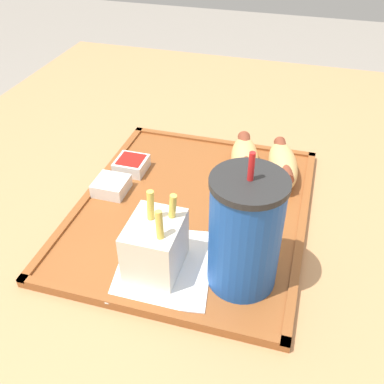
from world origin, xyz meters
TOP-DOWN VIEW (x-y plane):
  - dining_table at (0.00, 0.00)m, footprint 1.42×1.16m
  - food_tray at (-0.03, -0.03)m, footprint 0.42×0.35m
  - paper_napkin at (0.11, -0.03)m, footprint 0.16×0.14m
  - soda_cup at (0.10, 0.07)m, footprint 0.09×0.09m
  - hot_dog_far at (-0.15, 0.09)m, footprint 0.14×0.08m
  - hot_dog_near at (-0.15, 0.03)m, footprint 0.14×0.08m
  - fries_carton at (0.11, -0.04)m, footprint 0.08×0.07m
  - sauce_cup_mayo at (-0.03, -0.17)m, footprint 0.05×0.05m
  - sauce_cup_ketchup at (-0.10, -0.16)m, footprint 0.05×0.05m

SIDE VIEW (x-z plane):
  - dining_table at x=0.00m, z-range 0.00..0.76m
  - food_tray at x=-0.03m, z-range 0.76..0.78m
  - paper_napkin at x=0.11m, z-range 0.77..0.78m
  - sauce_cup_mayo at x=-0.03m, z-range 0.78..0.80m
  - sauce_cup_ketchup at x=-0.10m, z-range 0.78..0.80m
  - hot_dog_far at x=-0.15m, z-range 0.78..0.82m
  - hot_dog_near at x=-0.15m, z-range 0.78..0.82m
  - fries_carton at x=0.11m, z-range 0.76..0.87m
  - soda_cup at x=0.10m, z-range 0.76..0.95m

